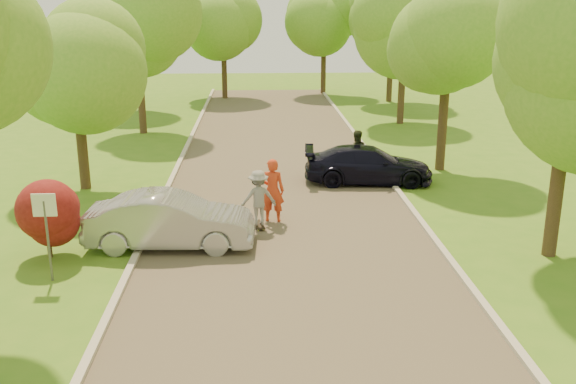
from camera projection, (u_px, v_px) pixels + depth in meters
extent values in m
plane|color=#42761C|center=(307.00, 364.00, 11.82)|extent=(100.00, 100.00, 0.00)
cube|color=#4C4438|center=(286.00, 221.00, 19.47)|extent=(8.00, 60.00, 0.01)
cube|color=#B2AD9E|center=(152.00, 222.00, 19.26)|extent=(0.18, 60.00, 0.12)
cube|color=#B2AD9E|center=(418.00, 218.00, 19.65)|extent=(0.18, 60.00, 0.12)
cylinder|color=#59595E|center=(48.00, 241.00, 15.08)|extent=(0.06, 0.06, 2.00)
cube|color=white|center=(44.00, 205.00, 14.82)|extent=(0.55, 0.04, 0.55)
cylinder|color=#382619|center=(49.00, 244.00, 16.68)|extent=(0.12, 0.12, 0.70)
sphere|color=#590F0F|center=(46.00, 217.00, 16.47)|extent=(1.70, 1.70, 1.70)
cylinder|color=#382619|center=(82.00, 145.00, 22.52)|extent=(0.36, 0.36, 3.15)
sphere|color=#559629|center=(74.00, 63.00, 21.71)|extent=(4.20, 4.20, 4.20)
sphere|color=#559629|center=(92.00, 44.00, 21.56)|extent=(3.15, 3.15, 3.15)
cylinder|color=#382619|center=(141.00, 95.00, 32.01)|extent=(0.36, 0.36, 3.83)
sphere|color=#559629|center=(137.00, 26.00, 31.05)|extent=(4.80, 4.80, 4.80)
sphere|color=#559629|center=(151.00, 11.00, 30.88)|extent=(3.60, 3.60, 3.60)
cylinder|color=#382619|center=(557.00, 185.00, 16.38)|extent=(0.36, 0.36, 3.83)
sphere|color=#559629|center=(574.00, 49.00, 15.41)|extent=(5.00, 5.00, 5.00)
cylinder|color=#382619|center=(442.00, 128.00, 25.04)|extent=(0.36, 0.36, 3.38)
sphere|color=#559629|center=(448.00, 49.00, 24.18)|extent=(4.40, 4.40, 4.40)
sphere|color=#559629|center=(466.00, 31.00, 24.02)|extent=(3.30, 3.30, 3.30)
cylinder|color=#382619|center=(402.00, 86.00, 34.54)|extent=(0.36, 0.36, 4.05)
sphere|color=#559629|center=(405.00, 17.00, 33.52)|extent=(5.20, 5.20, 5.20)
sphere|color=#559629|center=(421.00, 2.00, 33.33)|extent=(3.90, 3.90, 3.90)
cylinder|color=#382619|center=(124.00, 79.00, 39.58)|extent=(0.36, 0.36, 3.60)
sphere|color=#559629|center=(120.00, 24.00, 38.64)|extent=(5.00, 5.00, 5.00)
sphere|color=#559629|center=(132.00, 11.00, 38.46)|extent=(3.75, 3.75, 3.75)
cylinder|color=#382619|center=(390.00, 72.00, 42.28)|extent=(0.36, 0.36, 3.83)
sphere|color=#559629|center=(392.00, 19.00, 41.30)|extent=(5.00, 5.00, 5.00)
sphere|color=#559629|center=(404.00, 7.00, 41.13)|extent=(3.75, 3.75, 3.75)
cylinder|color=#382619|center=(224.00, 73.00, 43.73)|extent=(0.36, 0.36, 3.38)
sphere|color=#559629|center=(223.00, 26.00, 42.84)|extent=(4.80, 4.80, 4.80)
sphere|color=#559629|center=(234.00, 15.00, 42.67)|extent=(3.60, 3.60, 3.60)
cylinder|color=#382619|center=(323.00, 68.00, 45.95)|extent=(0.36, 0.36, 3.60)
sphere|color=#559629|center=(324.00, 21.00, 45.01)|extent=(5.00, 5.00, 5.00)
sphere|color=#559629|center=(335.00, 10.00, 44.83)|extent=(3.75, 3.75, 3.75)
imported|color=#9E9EA3|center=(170.00, 221.00, 17.28)|extent=(4.58, 1.77, 1.49)
imported|color=black|center=(368.00, 165.00, 23.47)|extent=(4.80, 2.27, 1.35)
cube|color=black|center=(259.00, 224.00, 18.92)|extent=(0.40, 0.87, 0.02)
cylinder|color=#BFCC4C|center=(259.00, 223.00, 19.24)|extent=(0.04, 0.07, 0.07)
cylinder|color=#BFCC4C|center=(254.00, 223.00, 19.20)|extent=(0.04, 0.07, 0.07)
cylinder|color=#BFCC4C|center=(263.00, 229.00, 18.68)|extent=(0.04, 0.07, 0.07)
cylinder|color=#BFCC4C|center=(258.00, 230.00, 18.65)|extent=(0.04, 0.07, 0.07)
imported|color=gray|center=(258.00, 198.00, 18.69)|extent=(1.16, 0.81, 1.64)
imported|color=#BC371C|center=(272.00, 191.00, 19.21)|extent=(0.78, 0.57, 1.96)
imported|color=#2A331E|center=(356.00, 153.00, 24.29)|extent=(0.92, 0.75, 1.78)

